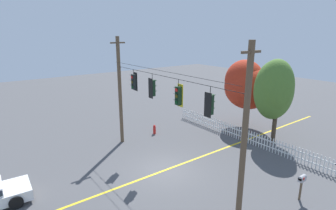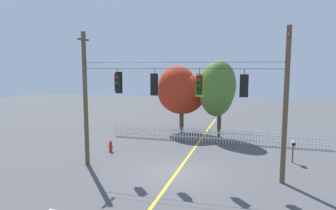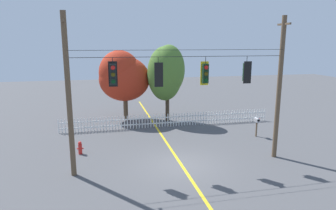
% 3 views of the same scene
% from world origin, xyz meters
% --- Properties ---
extents(ground, '(80.00, 80.00, 0.00)m').
position_xyz_m(ground, '(0.00, 0.00, 0.00)').
color(ground, '#4C4C4F').
extents(lane_centerline_stripe, '(0.16, 36.00, 0.01)m').
position_xyz_m(lane_centerline_stripe, '(0.00, 0.00, 0.00)').
color(lane_centerline_stripe, gold).
rests_on(lane_centerline_stripe, ground).
extents(signal_support_span, '(11.31, 1.10, 7.85)m').
position_xyz_m(signal_support_span, '(0.00, -0.00, 4.01)').
color(signal_support_span, brown).
rests_on(signal_support_span, ground).
extents(traffic_signal_westbound_side, '(0.43, 0.38, 1.42)m').
position_xyz_m(traffic_signal_westbound_side, '(-3.44, 0.01, 4.96)').
color(traffic_signal_westbound_side, black).
extents(traffic_signal_northbound_secondary, '(0.43, 0.38, 1.46)m').
position_xyz_m(traffic_signal_northbound_secondary, '(-1.24, -0.01, 4.90)').
color(traffic_signal_northbound_secondary, black).
extents(traffic_signal_southbound_primary, '(0.43, 0.38, 1.48)m').
position_xyz_m(traffic_signal_southbound_primary, '(1.22, 0.01, 4.89)').
color(traffic_signal_southbound_primary, black).
extents(traffic_signal_northbound_primary, '(0.43, 0.38, 1.43)m').
position_xyz_m(traffic_signal_northbound_primary, '(3.51, -0.01, 4.92)').
color(traffic_signal_northbound_primary, black).
extents(white_picket_fence, '(16.50, 0.06, 1.04)m').
position_xyz_m(white_picket_fence, '(1.04, 7.47, 0.52)').
color(white_picket_fence, white).
rests_on(white_picket_fence, ground).
extents(autumn_maple_near_fence, '(4.22, 3.48, 5.86)m').
position_xyz_m(autumn_maple_near_fence, '(-2.28, 10.36, 3.70)').
color(autumn_maple_near_fence, brown).
rests_on(autumn_maple_near_fence, ground).
extents(autumn_maple_mid, '(3.01, 2.75, 6.31)m').
position_xyz_m(autumn_maple_mid, '(1.17, 9.06, 4.11)').
color(autumn_maple_mid, '#473828').
rests_on(autumn_maple_mid, ground).
extents(fire_hydrant, '(0.38, 0.22, 0.77)m').
position_xyz_m(fire_hydrant, '(-5.40, 2.89, 0.38)').
color(fire_hydrant, red).
rests_on(fire_hydrant, ground).
extents(roadside_mailbox, '(0.25, 0.44, 1.35)m').
position_xyz_m(roadside_mailbox, '(6.42, 3.66, 1.10)').
color(roadside_mailbox, brown).
rests_on(roadside_mailbox, ground).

